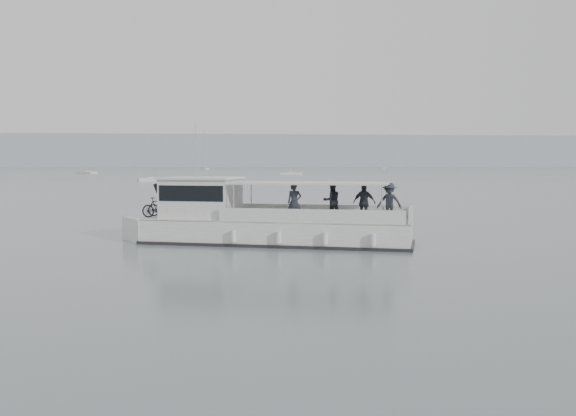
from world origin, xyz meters
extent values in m
plane|color=#566265|center=(0.00, 0.00, 0.00)|extent=(1400.00, 1400.00, 0.00)
cube|color=#939EA8|center=(0.00, 560.00, 14.00)|extent=(1400.00, 90.00, 28.00)
cube|color=white|center=(4.12, 1.07, 0.45)|extent=(12.30, 6.78, 1.29)
cube|color=white|center=(-1.53, 2.95, 0.45)|extent=(3.06, 3.06, 1.29)
cube|color=beige|center=(4.12, 1.07, 1.09)|extent=(12.30, 6.78, 0.06)
cube|color=black|center=(4.12, 1.07, 0.05)|extent=(12.53, 6.96, 0.18)
cube|color=white|center=(6.30, 1.95, 1.39)|extent=(7.56, 2.61, 0.60)
cube|color=white|center=(5.33, -0.95, 1.39)|extent=(7.56, 2.61, 0.60)
cube|color=white|center=(9.73, -0.80, 1.39)|extent=(1.10, 3.04, 0.60)
cube|color=white|center=(0.73, 2.20, 1.99)|extent=(3.86, 3.55, 1.79)
cube|color=black|center=(-0.73, 2.69, 2.13)|extent=(1.31, 2.53, 1.15)
cube|color=black|center=(0.73, 2.20, 2.28)|extent=(3.69, 3.52, 0.69)
cube|color=white|center=(0.73, 2.20, 2.93)|extent=(4.11, 3.80, 0.10)
cube|color=silver|center=(5.63, 0.57, 2.73)|extent=(7.35, 4.96, 0.08)
cylinder|color=silver|center=(2.18, 0.25, 1.91)|extent=(0.08, 0.08, 1.64)
cylinder|color=silver|center=(3.06, 2.89, 1.91)|extent=(0.08, 0.08, 1.64)
cylinder|color=silver|center=(8.20, -1.76, 1.91)|extent=(0.08, 0.08, 1.64)
cylinder|color=silver|center=(9.08, 0.88, 1.91)|extent=(0.08, 0.08, 1.64)
cylinder|color=silver|center=(0.45, 3.24, 4.22)|extent=(0.04, 0.04, 2.58)
cylinder|color=silver|center=(0.89, 1.42, 4.02)|extent=(0.04, 0.04, 2.18)
cylinder|color=silver|center=(2.16, -0.12, 0.50)|extent=(0.30, 0.30, 0.50)
cylinder|color=silver|center=(4.04, -0.74, 0.50)|extent=(0.30, 0.30, 0.50)
cylinder|color=silver|center=(5.92, -1.37, 0.50)|extent=(0.30, 0.30, 0.50)
cylinder|color=silver|center=(7.81, -2.00, 0.50)|extent=(0.30, 0.30, 0.50)
imported|color=black|center=(-1.02, 3.20, 1.54)|extent=(1.80, 1.10, 0.89)
imported|color=black|center=(-1.28, 2.45, 1.56)|extent=(1.63, 0.92, 0.94)
imported|color=#282C35|center=(4.78, -0.09, 1.93)|extent=(0.63, 0.43, 1.67)
imported|color=#282C35|center=(6.60, 0.98, 1.93)|extent=(0.90, 0.76, 1.67)
imported|color=#282C35|center=(7.70, -0.75, 1.93)|extent=(1.05, 0.83, 1.67)
imported|color=#282C35|center=(8.96, -0.12, 1.93)|extent=(1.24, 1.01, 1.67)
cube|color=white|center=(-7.41, 322.33, 0.30)|extent=(4.72, 6.17, 0.75)
cube|color=white|center=(-7.41, 322.33, 0.62)|extent=(2.52, 2.67, 0.45)
cylinder|color=silver|center=(-7.41, 322.33, 3.91)|extent=(0.08, 0.08, 6.63)
cube|color=white|center=(-44.01, 195.78, 0.30)|extent=(8.25, 8.15, 0.75)
cube|color=white|center=(-44.01, 195.78, 0.62)|extent=(3.92, 3.91, 0.45)
cylinder|color=silver|center=(-44.01, 195.78, 5.43)|extent=(0.08, 0.08, 9.66)
cube|color=white|center=(-11.96, 100.02, 0.30)|extent=(5.67, 3.34, 0.75)
cube|color=white|center=(-11.96, 100.02, 0.62)|extent=(2.27, 2.03, 0.45)
cylinder|color=silver|center=(-11.96, 100.02, 3.57)|extent=(0.08, 0.08, 5.94)
cube|color=white|center=(102.07, 363.02, 0.30)|extent=(2.86, 4.97, 0.75)
cube|color=white|center=(102.07, 363.02, 0.62)|extent=(1.76, 1.98, 0.45)
cube|color=white|center=(22.81, 168.40, 0.30)|extent=(6.87, 2.36, 0.75)
cube|color=white|center=(22.81, 168.40, 0.62)|extent=(2.43, 1.97, 0.45)
cylinder|color=silver|center=(22.81, 168.40, 4.35)|extent=(0.08, 0.08, 7.50)
camera|label=1|loc=(1.67, -27.48, 3.62)|focal=40.00mm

